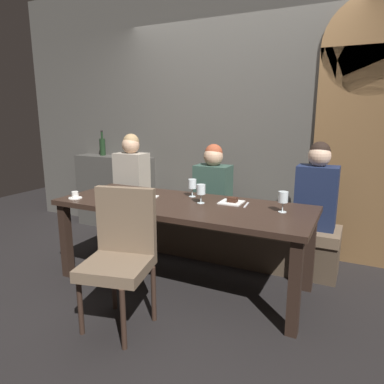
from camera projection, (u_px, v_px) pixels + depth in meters
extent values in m
plane|color=black|center=(183.00, 282.00, 3.16)|extent=(9.00, 9.00, 0.00)
cube|color=#4C4944|center=(232.00, 113.00, 3.90)|extent=(6.00, 0.12, 3.00)
cube|color=brown|center=(362.00, 160.00, 3.36)|extent=(0.90, 0.05, 2.10)
cylinder|color=brown|center=(374.00, 44.00, 3.13)|extent=(0.90, 0.05, 0.90)
cube|color=#413E3A|center=(115.00, 192.00, 4.63)|extent=(1.10, 0.28, 0.95)
cube|color=black|center=(66.00, 240.00, 3.22)|extent=(0.08, 0.08, 0.69)
cube|color=black|center=(295.00, 288.00, 2.33)|extent=(0.08, 0.08, 0.69)
cube|color=black|center=(114.00, 220.00, 3.83)|extent=(0.08, 0.08, 0.69)
cube|color=black|center=(310.00, 252.00, 2.95)|extent=(0.08, 0.08, 0.69)
cube|color=#302119|center=(182.00, 205.00, 3.00)|extent=(2.20, 0.84, 0.04)
cube|color=#4A3C2E|center=(213.00, 239.00, 3.73)|extent=(2.50, 0.40, 0.35)
cube|color=brown|center=(213.00, 219.00, 3.69)|extent=(2.50, 0.44, 0.10)
cylinder|color=#302119|center=(80.00, 306.00, 2.37)|extent=(0.04, 0.04, 0.42)
cylinder|color=#302119|center=(123.00, 320.00, 2.22)|extent=(0.04, 0.04, 0.42)
cylinder|color=#302119|center=(114.00, 284.00, 2.69)|extent=(0.04, 0.04, 0.42)
cylinder|color=#302119|center=(154.00, 294.00, 2.53)|extent=(0.04, 0.04, 0.42)
cube|color=brown|center=(116.00, 267.00, 2.40)|extent=(0.53, 0.53, 0.08)
cube|color=brown|center=(126.00, 220.00, 2.52)|extent=(0.44, 0.16, 0.48)
cube|color=#9E9384|center=(132.00, 179.00, 4.04)|extent=(0.36, 0.24, 0.60)
sphere|color=tan|center=(131.00, 145.00, 3.95)|extent=(0.20, 0.20, 0.20)
sphere|color=#9E7F56|center=(131.00, 142.00, 3.95)|extent=(0.18, 0.18, 0.18)
cube|color=#2D473D|center=(213.00, 190.00, 3.64)|extent=(0.36, 0.24, 0.52)
sphere|color=tan|center=(213.00, 156.00, 3.57)|extent=(0.20, 0.20, 0.20)
sphere|color=brown|center=(214.00, 153.00, 3.57)|extent=(0.18, 0.18, 0.18)
cube|color=#192342|center=(316.00, 197.00, 3.20)|extent=(0.36, 0.24, 0.58)
sphere|color=#DBB293|center=(319.00, 156.00, 3.12)|extent=(0.20, 0.20, 0.20)
sphere|color=black|center=(320.00, 152.00, 3.12)|extent=(0.18, 0.18, 0.18)
cylinder|color=black|center=(103.00, 147.00, 4.61)|extent=(0.08, 0.08, 0.22)
cylinder|color=black|center=(102.00, 135.00, 4.58)|extent=(0.03, 0.03, 0.09)
cylinder|color=black|center=(102.00, 131.00, 4.56)|extent=(0.03, 0.03, 0.02)
cylinder|color=silver|center=(201.00, 203.00, 2.99)|extent=(0.06, 0.06, 0.00)
cylinder|color=silver|center=(201.00, 198.00, 2.98)|extent=(0.01, 0.01, 0.07)
cylinder|color=silver|center=(201.00, 189.00, 2.97)|extent=(0.08, 0.08, 0.08)
cylinder|color=silver|center=(282.00, 212.00, 2.72)|extent=(0.06, 0.06, 0.00)
cylinder|color=silver|center=(283.00, 207.00, 2.71)|extent=(0.01, 0.01, 0.07)
cylinder|color=silver|center=(283.00, 197.00, 2.69)|extent=(0.08, 0.08, 0.08)
cylinder|color=silver|center=(192.00, 196.00, 3.23)|extent=(0.06, 0.06, 0.00)
cylinder|color=silver|center=(192.00, 192.00, 3.22)|extent=(0.01, 0.01, 0.07)
cylinder|color=silver|center=(192.00, 184.00, 3.20)|extent=(0.08, 0.08, 0.08)
cylinder|color=white|center=(75.00, 198.00, 3.16)|extent=(0.12, 0.12, 0.01)
cylinder|color=white|center=(75.00, 194.00, 3.15)|extent=(0.06, 0.06, 0.06)
cylinder|color=brown|center=(75.00, 192.00, 3.15)|extent=(0.05, 0.05, 0.01)
cube|color=white|center=(231.00, 202.00, 3.00)|extent=(0.19, 0.19, 0.01)
cube|color=#381E14|center=(232.00, 200.00, 2.99)|extent=(0.08, 0.06, 0.04)
cube|color=silver|center=(246.00, 205.00, 2.92)|extent=(0.04, 0.17, 0.01)
cube|color=silver|center=(152.00, 197.00, 3.21)|extent=(0.13, 0.12, 0.01)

